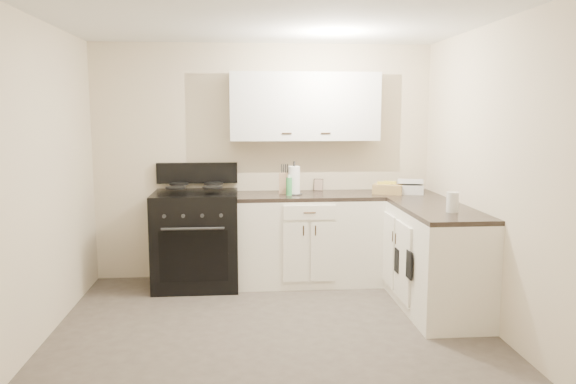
{
  "coord_description": "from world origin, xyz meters",
  "views": [
    {
      "loc": [
        -0.25,
        -4.23,
        1.77
      ],
      "look_at": [
        0.18,
        0.85,
        1.06
      ],
      "focal_mm": 35.0,
      "sensor_mm": 36.0,
      "label": 1
    }
  ],
  "objects": [
    {
      "name": "base_cabinets_back",
      "position": [
        0.43,
        1.5,
        0.45
      ],
      "size": [
        1.55,
        0.6,
        0.9
      ],
      "primitive_type": "cube",
      "color": "white",
      "rests_on": "floor"
    },
    {
      "name": "glass_jar",
      "position": [
        1.54,
        0.32,
        1.03
      ],
      "size": [
        0.13,
        0.13,
        0.17
      ],
      "primitive_type": "cylinder",
      "rotation": [
        0.0,
        0.0,
        -0.3
      ],
      "color": "silver",
      "rests_on": "countertop_right"
    },
    {
      "name": "wall_right",
      "position": [
        1.8,
        0.0,
        1.25
      ],
      "size": [
        0.0,
        3.6,
        3.6
      ],
      "primitive_type": "plane",
      "rotation": [
        1.57,
        0.0,
        -1.57
      ],
      "color": "beige",
      "rests_on": "ground"
    },
    {
      "name": "stove",
      "position": [
        -0.71,
        1.48,
        0.46
      ],
      "size": [
        0.85,
        0.73,
        1.03
      ],
      "primitive_type": "cube",
      "color": "black",
      "rests_on": "floor"
    },
    {
      "name": "base_cabinets_right",
      "position": [
        1.5,
        0.85,
        0.45
      ],
      "size": [
        0.6,
        1.9,
        0.9
      ],
      "primitive_type": "cube",
      "color": "white",
      "rests_on": "floor"
    },
    {
      "name": "wicker_basket",
      "position": [
        1.28,
        1.45,
        0.99
      ],
      "size": [
        0.35,
        0.3,
        0.1
      ],
      "primitive_type": "cube",
      "rotation": [
        0.0,
        0.0,
        -0.39
      ],
      "color": "tan",
      "rests_on": "countertop_right"
    },
    {
      "name": "wall_front",
      "position": [
        0.0,
        -1.8,
        1.25
      ],
      "size": [
        3.6,
        0.0,
        3.6
      ],
      "primitive_type": "plane",
      "rotation": [
        -1.57,
        0.0,
        0.0
      ],
      "color": "beige",
      "rests_on": "ground"
    },
    {
      "name": "knife_block",
      "position": [
        0.21,
        1.55,
        1.05
      ],
      "size": [
        0.12,
        0.12,
        0.22
      ],
      "primitive_type": "cube",
      "rotation": [
        0.0,
        0.0,
        -0.34
      ],
      "color": "tan",
      "rests_on": "countertop_back"
    },
    {
      "name": "floor",
      "position": [
        0.0,
        0.0,
        0.0
      ],
      "size": [
        3.6,
        3.6,
        0.0
      ],
      "primitive_type": "plane",
      "color": "#473F38",
      "rests_on": "ground"
    },
    {
      "name": "paper_towel",
      "position": [
        0.3,
        1.48,
        1.09
      ],
      "size": [
        0.14,
        0.14,
        0.29
      ],
      "primitive_type": "cylinder",
      "rotation": [
        0.0,
        0.0,
        -0.14
      ],
      "color": "white",
      "rests_on": "countertop_back"
    },
    {
      "name": "countertop_grill",
      "position": [
        1.52,
        1.45,
        0.99
      ],
      "size": [
        0.3,
        0.29,
        0.09
      ],
      "primitive_type": "cube",
      "rotation": [
        0.0,
        0.0,
        -0.23
      ],
      "color": "silver",
      "rests_on": "countertop_right"
    },
    {
      "name": "countertop_right",
      "position": [
        1.5,
        0.85,
        0.92
      ],
      "size": [
        0.6,
        1.9,
        0.04
      ],
      "primitive_type": "cube",
      "color": "black",
      "rests_on": "base_cabinets_right"
    },
    {
      "name": "upper_cabinets",
      "position": [
        0.43,
        1.65,
        1.84
      ],
      "size": [
        1.55,
        0.3,
        0.7
      ],
      "primitive_type": "cube",
      "color": "silver",
      "rests_on": "wall_back"
    },
    {
      "name": "ceiling",
      "position": [
        0.0,
        0.0,
        2.5
      ],
      "size": [
        3.6,
        3.6,
        0.0
      ],
      "primitive_type": "plane",
      "color": "white",
      "rests_on": "wall_back"
    },
    {
      "name": "oven_mitt_far",
      "position": [
        1.18,
        0.69,
        0.43
      ],
      "size": [
        0.02,
        0.13,
        0.22
      ],
      "primitive_type": "cube",
      "color": "black",
      "rests_on": "base_cabinets_right"
    },
    {
      "name": "soap_bottle",
      "position": [
        0.24,
        1.41,
        1.03
      ],
      "size": [
        0.08,
        0.08,
        0.18
      ],
      "primitive_type": "cylinder",
      "rotation": [
        0.0,
        0.0,
        0.33
      ],
      "color": "#3D9E53",
      "rests_on": "countertop_back"
    },
    {
      "name": "picture_frame",
      "position": [
        0.59,
        1.74,
        1.0
      ],
      "size": [
        0.11,
        0.07,
        0.13
      ],
      "primitive_type": "cube",
      "rotation": [
        -0.14,
        0.0,
        -0.37
      ],
      "color": "black",
      "rests_on": "countertop_back"
    },
    {
      "name": "oven_mitt_near",
      "position": [
        1.18,
        0.32,
        0.49
      ],
      "size": [
        0.02,
        0.14,
        0.24
      ],
      "primitive_type": "cube",
      "color": "black",
      "rests_on": "base_cabinets_right"
    },
    {
      "name": "wall_left",
      "position": [
        -1.8,
        0.0,
        1.25
      ],
      "size": [
        0.0,
        3.6,
        3.6
      ],
      "primitive_type": "plane",
      "rotation": [
        1.57,
        0.0,
        1.57
      ],
      "color": "beige",
      "rests_on": "ground"
    },
    {
      "name": "countertop_back",
      "position": [
        0.43,
        1.5,
        0.92
      ],
      "size": [
        1.55,
        0.6,
        0.04
      ],
      "primitive_type": "cube",
      "color": "black",
      "rests_on": "base_cabinets_back"
    },
    {
      "name": "wall_back",
      "position": [
        0.0,
        1.8,
        1.25
      ],
      "size": [
        3.6,
        0.0,
        3.6
      ],
      "primitive_type": "plane",
      "rotation": [
        1.57,
        0.0,
        0.0
      ],
      "color": "beige",
      "rests_on": "ground"
    }
  ]
}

